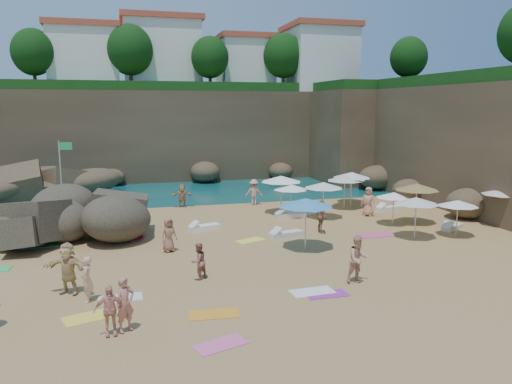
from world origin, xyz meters
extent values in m
plane|color=tan|center=(0.00, 0.00, 0.00)|extent=(120.00, 120.00, 0.00)
plane|color=#0C4751|center=(0.00, 30.00, 0.00)|extent=(120.00, 120.00, 0.00)
cube|color=brown|center=(2.00, 25.00, 4.00)|extent=(44.00, 8.00, 8.00)
cube|color=brown|center=(19.00, 8.00, 4.00)|extent=(8.00, 30.00, 8.00)
cube|color=brown|center=(17.00, 20.00, 4.00)|extent=(10.00, 12.00, 8.00)
cube|color=white|center=(-8.00, 26.00, 10.75)|extent=(6.00, 5.00, 5.50)
cube|color=#B2472D|center=(-8.00, 26.00, 13.75)|extent=(6.48, 5.40, 0.50)
cube|color=white|center=(-1.00, 27.00, 11.25)|extent=(7.00, 6.00, 6.50)
cube|color=#B2472D|center=(-1.00, 27.00, 14.75)|extent=(7.56, 6.48, 0.50)
cube|color=white|center=(7.00, 26.00, 10.50)|extent=(5.00, 5.00, 5.00)
cube|color=#B2472D|center=(7.00, 26.00, 13.25)|extent=(5.40, 5.40, 0.50)
cube|color=white|center=(14.00, 24.00, 11.00)|extent=(6.00, 6.00, 6.00)
cube|color=#B2472D|center=(14.00, 24.00, 14.25)|extent=(6.48, 6.48, 0.50)
sphere|color=#11380F|center=(-12.00, 24.00, 11.20)|extent=(3.60, 3.60, 3.60)
sphere|color=#11380F|center=(-4.00, 24.00, 11.60)|extent=(4.05, 4.05, 4.05)
sphere|color=#11380F|center=(3.00, 23.00, 11.04)|extent=(3.42, 3.42, 3.42)
sphere|color=#11380F|center=(10.00, 23.00, 11.36)|extent=(3.78, 3.78, 3.78)
sphere|color=#11380F|center=(19.00, 16.00, 10.80)|extent=(3.15, 3.15, 3.15)
cylinder|color=white|center=(-16.50, 30.00, 3.00)|extent=(0.10, 0.10, 6.00)
cylinder|color=white|center=(-15.00, 30.00, 3.00)|extent=(0.10, 0.10, 6.00)
cylinder|color=silver|center=(-9.04, 11.99, 2.21)|extent=(0.09, 0.09, 4.42)
cube|color=#29A65D|center=(-8.61, 11.99, 4.06)|extent=(0.77, 0.07, 0.50)
cylinder|color=silver|center=(4.44, 6.08, 1.13)|extent=(0.07, 0.07, 2.26)
cone|color=white|center=(4.44, 6.08, 2.21)|extent=(2.54, 2.54, 0.39)
cylinder|color=silver|center=(10.22, 8.32, 0.90)|extent=(0.05, 0.05, 1.80)
cone|color=white|center=(10.22, 8.32, 1.76)|extent=(2.02, 2.02, 0.31)
cylinder|color=silver|center=(4.70, 4.98, 0.95)|extent=(0.06, 0.06, 1.90)
cone|color=white|center=(4.70, 4.98, 1.85)|extent=(2.13, 2.13, 0.32)
cylinder|color=silver|center=(6.46, 4.14, 1.04)|extent=(0.06, 0.06, 2.07)
cone|color=silver|center=(6.46, 4.14, 2.02)|extent=(2.33, 2.33, 0.35)
cylinder|color=silver|center=(9.64, 1.57, 0.88)|extent=(0.05, 0.05, 1.77)
cone|color=white|center=(9.64, 1.57, 1.73)|extent=(1.98, 1.98, 0.30)
cylinder|color=silver|center=(8.94, 6.50, 1.04)|extent=(0.06, 0.06, 2.08)
cone|color=silver|center=(8.94, 6.50, 2.03)|extent=(2.34, 2.34, 0.36)
cylinder|color=silver|center=(11.03, 1.47, 1.10)|extent=(0.06, 0.06, 2.21)
cone|color=#E65028|center=(11.03, 1.47, 2.15)|extent=(2.48, 2.48, 0.38)
cylinder|color=silver|center=(9.59, 6.87, 1.11)|extent=(0.06, 0.06, 2.22)
cone|color=silver|center=(9.59, 6.87, 2.16)|extent=(2.49, 2.49, 0.38)
cylinder|color=silver|center=(15.37, -0.22, 1.01)|extent=(0.06, 0.06, 2.02)
cone|color=silver|center=(15.37, -0.22, 1.97)|extent=(2.27, 2.27, 0.35)
cylinder|color=silver|center=(9.20, -1.36, 1.01)|extent=(0.06, 0.06, 2.01)
cone|color=silver|center=(9.20, -1.36, 1.96)|extent=(2.26, 2.26, 0.34)
cylinder|color=silver|center=(3.12, -1.79, 1.16)|extent=(0.07, 0.07, 2.31)
cone|color=#3B8BC8|center=(3.12, -1.79, 2.26)|extent=(2.60, 2.60, 0.39)
cylinder|color=silver|center=(11.49, -1.57, 0.90)|extent=(0.05, 0.05, 1.80)
cone|color=white|center=(11.49, -1.57, 1.76)|extent=(2.02, 2.02, 0.31)
cube|color=white|center=(-0.88, 3.18, 0.13)|extent=(1.82, 1.04, 0.27)
cube|color=white|center=(5.52, 5.58, 0.14)|extent=(1.85, 0.80, 0.28)
cube|color=white|center=(11.42, 5.17, 0.13)|extent=(1.78, 0.90, 0.26)
cube|color=silver|center=(2.97, 0.60, 0.14)|extent=(1.87, 1.00, 0.28)
cube|color=silver|center=(4.64, 4.83, 0.14)|extent=(1.85, 0.65, 0.29)
cube|color=silver|center=(12.28, -0.20, 0.12)|extent=(1.65, 1.21, 0.25)
cube|color=pink|center=(-2.55, -10.15, 0.01)|extent=(1.66, 1.19, 0.03)
cube|color=orange|center=(-2.34, -8.04, 0.01)|extent=(1.70, 0.95, 0.03)
cube|color=yellow|center=(-6.18, -7.24, 0.02)|extent=(1.88, 1.34, 0.03)
cube|color=silver|center=(-5.28, -5.84, 0.01)|extent=(1.51, 0.78, 0.03)
cube|color=purple|center=(1.85, -7.36, 0.01)|extent=(1.51, 0.77, 0.03)
cube|color=red|center=(-5.01, 2.41, 0.02)|extent=(2.00, 1.40, 0.03)
cube|color=#D45284|center=(7.60, -0.30, 0.02)|extent=(1.96, 1.05, 0.03)
cube|color=#34B872|center=(-9.02, 2.13, 0.02)|extent=(1.90, 1.06, 0.03)
cube|color=#F9FF43|center=(1.01, 0.38, 0.01)|extent=(1.61, 1.21, 0.03)
cube|color=white|center=(1.44, -7.01, 0.01)|extent=(1.62, 0.88, 0.03)
imported|color=#A55F52|center=(-2.33, -4.56, 0.72)|extent=(0.89, 0.85, 1.44)
imported|color=#E29A80|center=(3.53, 9.28, 0.88)|extent=(1.21, 0.72, 1.75)
imported|color=#A87554|center=(5.01, 0.89, 0.90)|extent=(0.44, 1.06, 1.80)
imported|color=tan|center=(9.42, 4.10, 0.90)|extent=(0.98, 0.93, 1.80)
imported|color=tan|center=(-1.30, 9.76, 0.79)|extent=(1.49, 0.52, 1.57)
imported|color=#E9AA84|center=(-6.35, -5.82, 0.80)|extent=(0.44, 0.62, 1.60)
imported|color=#EE9B87|center=(-5.55, -8.74, 0.18)|extent=(0.97, 1.56, 0.37)
imported|color=#9C664E|center=(-3.10, -0.53, 0.21)|extent=(1.33, 1.74, 0.42)
imported|color=tan|center=(-7.05, -4.92, 0.25)|extent=(2.39, 2.45, 0.50)
imported|color=#BC6F5E|center=(-5.10, -8.59, 0.20)|extent=(1.41, 1.73, 0.40)
imported|color=tan|center=(3.48, -6.51, 0.34)|extent=(1.09, 1.89, 0.68)
camera|label=1|loc=(-4.96, -23.08, 6.63)|focal=35.00mm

